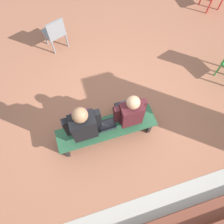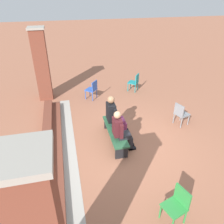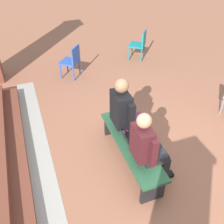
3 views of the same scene
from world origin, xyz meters
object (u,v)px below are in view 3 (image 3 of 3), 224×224
object	(u,v)px
bench	(131,147)
person_adult	(127,113)
plastic_chair_mid_courtyard	(72,60)
plastic_chair_near_bench_left	(140,43)
laptop	(131,141)
person_student	(148,147)

from	to	relation	value
bench	person_adult	bearing A→B (deg)	-10.97
bench	person_adult	xyz separation A→B (m)	(0.38, -0.07, 0.40)
bench	plastic_chair_mid_courtyard	bearing A→B (deg)	3.97
bench	plastic_chair_mid_courtyard	world-z (taller)	plastic_chair_mid_courtyard
bench	person_adult	distance (m)	0.56
person_adult	plastic_chair_mid_courtyard	size ratio (longest dim) A/B	1.72
plastic_chair_mid_courtyard	plastic_chair_near_bench_left	distance (m)	2.09
plastic_chair_mid_courtyard	plastic_chair_near_bench_left	size ratio (longest dim) A/B	1.00
laptop	bench	bearing A→B (deg)	-51.03
person_adult	person_student	bearing A→B (deg)	179.61
person_student	plastic_chair_mid_courtyard	world-z (taller)	person_student
plastic_chair_mid_courtyard	person_student	bearing A→B (deg)	-175.43
bench	person_student	bearing A→B (deg)	-170.89
plastic_chair_mid_courtyard	person_adult	bearing A→B (deg)	-174.05
laptop	plastic_chair_mid_courtyard	world-z (taller)	plastic_chair_mid_courtyard
person_adult	plastic_chair_near_bench_left	xyz separation A→B (m)	(3.22, -1.76, -0.28)
bench	person_adult	size ratio (longest dim) A/B	1.25
plastic_chair_near_bench_left	bench	bearing A→B (deg)	153.06
bench	plastic_chair_mid_courtyard	xyz separation A→B (m)	(3.22, 0.22, 0.13)
bench	person_student	world-z (taller)	person_student
person_adult	plastic_chair_mid_courtyard	world-z (taller)	person_adult
person_student	plastic_chair_near_bench_left	bearing A→B (deg)	-23.66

